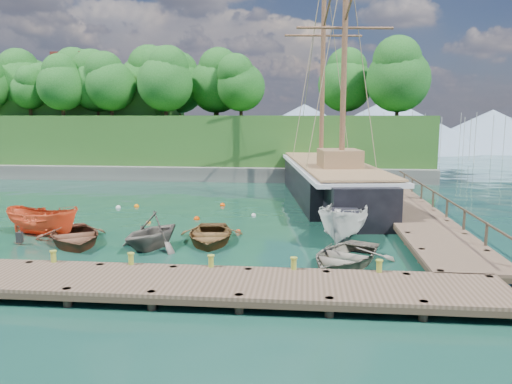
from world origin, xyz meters
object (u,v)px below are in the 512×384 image
rowboat_0 (75,243)px  rowboat_2 (210,242)px  motorboat_orange (44,235)px  cabin_boat_white (344,239)px  schooner (330,184)px  rowboat_1 (152,248)px  rowboat_3 (344,264)px

rowboat_0 → rowboat_2: (6.39, 0.93, 0.00)m
rowboat_2 → motorboat_orange: bearing=169.0°
cabin_boat_white → schooner: bearing=106.4°
rowboat_1 → schooner: bearing=82.1°
rowboat_1 → rowboat_2: size_ratio=0.78×
schooner → rowboat_1: bearing=-128.8°
motorboat_orange → schooner: (15.05, 12.49, 1.15)m
cabin_boat_white → schooner: (-0.21, 11.89, 1.15)m
rowboat_3 → motorboat_orange: bearing=-166.7°
rowboat_1 → motorboat_orange: (-6.31, 1.99, 0.00)m
motorboat_orange → rowboat_2: bearing=-80.4°
rowboat_1 → cabin_boat_white: 9.31m
rowboat_2 → cabin_boat_white: 6.63m
schooner → motorboat_orange: bearing=-148.0°
rowboat_1 → rowboat_3: rowboat_1 is taller
rowboat_2 → rowboat_3: (6.18, -3.08, 0.00)m
rowboat_1 → motorboat_orange: rowboat_1 is taller
rowboat_1 → cabin_boat_white: size_ratio=0.63×
rowboat_2 → motorboat_orange: (-8.75, 0.60, 0.00)m
rowboat_1 → rowboat_0: bearing=-163.4°
rowboat_2 → rowboat_1: bearing=-157.4°
cabin_boat_white → rowboat_3: bearing=-79.1°
rowboat_1 → rowboat_3: 8.78m
motorboat_orange → schooner: 19.59m
rowboat_3 → rowboat_2: bearing=-179.3°
rowboat_0 → rowboat_2: size_ratio=1.05×
rowboat_0 → cabin_boat_white: (12.90, 2.13, 0.00)m
rowboat_0 → motorboat_orange: size_ratio=1.09×
motorboat_orange → rowboat_1: bearing=-93.9°
rowboat_0 → rowboat_3: 12.75m
rowboat_0 → schooner: schooner is taller
rowboat_0 → rowboat_1: bearing=-37.6°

